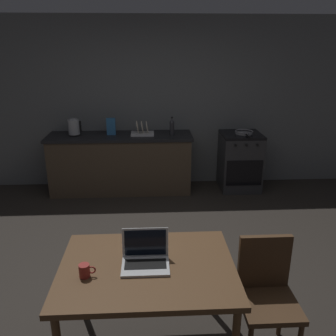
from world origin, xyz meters
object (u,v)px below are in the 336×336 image
(coffee_mug, at_px, (85,271))
(frying_pan, at_px, (244,132))
(dish_rack, at_px, (142,132))
(stove_oven, at_px, (240,161))
(laptop, at_px, (145,258))
(bottle, at_px, (172,127))
(dining_table, at_px, (147,275))
(electric_kettle, at_px, (74,127))
(cereal_box, at_px, (111,126))
(chair, at_px, (267,289))

(coffee_mug, bearing_deg, frying_pan, 59.85)
(dish_rack, bearing_deg, frying_pan, -1.03)
(stove_oven, distance_m, laptop, 3.45)
(bottle, height_order, dish_rack, bottle)
(frying_pan, bearing_deg, laptop, -115.48)
(dining_table, height_order, dish_rack, dish_rack)
(dining_table, distance_m, electric_kettle, 3.33)
(laptop, bearing_deg, cereal_box, 89.83)
(dining_table, relative_size, chair, 1.36)
(frying_pan, bearing_deg, chair, -101.15)
(chair, bearing_deg, coffee_mug, -157.57)
(stove_oven, height_order, chair, stove_oven)
(laptop, distance_m, coffee_mug, 0.41)
(cereal_box, bearing_deg, dish_rack, -2.46)
(laptop, relative_size, frying_pan, 0.72)
(electric_kettle, relative_size, cereal_box, 1.01)
(coffee_mug, relative_size, cereal_box, 0.43)
(bottle, bearing_deg, stove_oven, 2.54)
(laptop, relative_size, cereal_box, 1.27)
(chair, distance_m, frying_pan, 3.18)
(chair, xyz_separation_m, dish_rack, (-0.93, 3.12, 0.43))
(stove_oven, xyz_separation_m, bottle, (-1.07, -0.05, 0.57))
(frying_pan, distance_m, cereal_box, 2.01)
(bottle, relative_size, cereal_box, 1.09)
(cereal_box, bearing_deg, electric_kettle, -177.89)
(stove_oven, distance_m, dining_table, 3.45)
(frying_pan, relative_size, cereal_box, 1.77)
(dining_table, bearing_deg, laptop, 125.37)
(laptop, xyz_separation_m, dish_rack, (-0.07, 3.11, 0.15))
(coffee_mug, bearing_deg, bottle, 76.53)
(chair, xyz_separation_m, bottle, (-0.49, 3.07, 0.51))
(chair, xyz_separation_m, laptop, (-0.86, 0.01, 0.28))
(bottle, relative_size, dish_rack, 0.81)
(coffee_mug, distance_m, cereal_box, 3.26)
(stove_oven, xyz_separation_m, frying_pan, (0.03, -0.03, 0.47))
(laptop, xyz_separation_m, bottle, (0.37, 3.06, 0.23))
(dining_table, relative_size, bottle, 4.36)
(chair, bearing_deg, frying_pan, 96.35)
(dining_table, xyz_separation_m, cereal_box, (-0.54, 3.15, 0.34))
(cereal_box, relative_size, dish_rack, 0.74)
(chair, height_order, laptop, laptop)
(chair, height_order, bottle, bottle)
(chair, relative_size, bottle, 3.21)
(dish_rack, bearing_deg, bottle, -6.49)
(chair, bearing_deg, dining_table, -161.96)
(electric_kettle, bearing_deg, dining_table, -70.86)
(electric_kettle, xyz_separation_m, bottle, (1.45, -0.05, 0.01))
(electric_kettle, xyz_separation_m, frying_pan, (2.55, -0.03, -0.10))
(laptop, distance_m, bottle, 3.10)
(bottle, xyz_separation_m, cereal_box, (-0.91, 0.07, -0.00))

